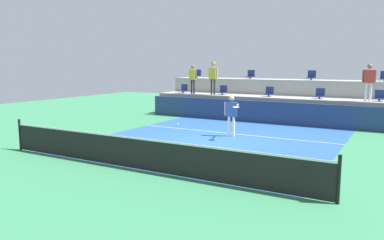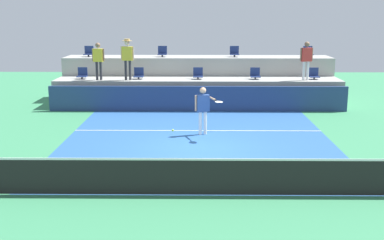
{
  "view_description": "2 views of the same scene",
  "coord_description": "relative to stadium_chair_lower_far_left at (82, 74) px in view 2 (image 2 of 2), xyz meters",
  "views": [
    {
      "loc": [
        6.26,
        -12.12,
        2.92
      ],
      "look_at": [
        -0.28,
        -0.6,
        0.96
      ],
      "focal_mm": 34.98,
      "sensor_mm": 36.0,
      "label": 1
    },
    {
      "loc": [
        -0.01,
        -14.85,
        4.27
      ],
      "look_at": [
        -0.17,
        -0.87,
        1.14
      ],
      "focal_mm": 45.43,
      "sensor_mm": 36.0,
      "label": 2
    }
  ],
  "objects": [
    {
      "name": "stadium_chair_upper_left",
      "position": [
        3.56,
        1.8,
        0.85
      ],
      "size": [
        0.44,
        0.4,
        0.52
      ],
      "color": "#2D2D33",
      "rests_on": "seating_tier_upper"
    },
    {
      "name": "stadium_chair_upper_far_left",
      "position": [
        -0.06,
        1.8,
        0.85
      ],
      "size": [
        0.44,
        0.4,
        0.52
      ],
      "color": "#2D2D33",
      "rests_on": "seating_tier_upper"
    },
    {
      "name": "spectator_in_white",
      "position": [
        0.85,
        -0.38,
        0.79
      ],
      "size": [
        0.59,
        0.27,
        1.67
      ],
      "color": "#2D2D33",
      "rests_on": "seating_tier_lower"
    },
    {
      "name": "seating_tier_lower",
      "position": [
        5.3,
        0.07,
        -0.84
      ],
      "size": [
        13.0,
        1.8,
        1.25
      ],
      "primitive_type": "cube",
      "color": "#9E9E99",
      "rests_on": "ground_plane"
    },
    {
      "name": "stadium_chair_lower_center",
      "position": [
        5.3,
        0.0,
        0.0
      ],
      "size": [
        0.44,
        0.4,
        0.52
      ],
      "color": "#2D2D33",
      "rests_on": "seating_tier_lower"
    },
    {
      "name": "sponsor_backboard",
      "position": [
        5.3,
        -1.23,
        -0.91
      ],
      "size": [
        13.0,
        0.16,
        1.1
      ],
      "primitive_type": "cube",
      "color": "navy",
      "rests_on": "ground_plane"
    },
    {
      "name": "stadium_chair_lower_far_left",
      "position": [
        0.0,
        0.0,
        0.0
      ],
      "size": [
        0.44,
        0.4,
        0.52
      ],
      "color": "#2D2D33",
      "rests_on": "seating_tier_lower"
    },
    {
      "name": "tennis_net",
      "position": [
        5.3,
        -11.23,
        -0.97
      ],
      "size": [
        10.48,
        0.08,
        1.07
      ],
      "color": "black",
      "rests_on": "ground_plane"
    },
    {
      "name": "seating_tier_upper",
      "position": [
        5.3,
        1.87,
        -0.41
      ],
      "size": [
        13.0,
        1.8,
        2.1
      ],
      "primitive_type": "cube",
      "color": "#9E9E99",
      "rests_on": "ground_plane"
    },
    {
      "name": "tennis_ball",
      "position": [
        4.55,
        -8.07,
        -0.65
      ],
      "size": [
        0.07,
        0.07,
        0.07
      ],
      "color": "#CCE033"
    },
    {
      "name": "court_service_line",
      "position": [
        5.3,
        -4.83,
        -1.46
      ],
      "size": [
        9.0,
        0.06,
        0.0
      ],
      "primitive_type": "cube",
      "color": "white",
      "rests_on": "ground_plane"
    },
    {
      "name": "ground_plane",
      "position": [
        5.3,
        -7.23,
        -1.46
      ],
      "size": [
        40.0,
        40.0,
        0.0
      ],
      "primitive_type": "plane",
      "color": "#388456"
    },
    {
      "name": "spectator_in_grey",
      "position": [
        10.12,
        -0.38,
        0.83
      ],
      "size": [
        0.6,
        0.27,
        1.72
      ],
      "color": "white",
      "rests_on": "seating_tier_lower"
    },
    {
      "name": "stadium_chair_lower_left",
      "position": [
        2.59,
        0.0,
        0.0
      ],
      "size": [
        0.44,
        0.4,
        0.52
      ],
      "color": "#2D2D33",
      "rests_on": "seating_tier_lower"
    },
    {
      "name": "stadium_chair_upper_right",
      "position": [
        7.08,
        1.8,
        0.85
      ],
      "size": [
        0.44,
        0.4,
        0.52
      ],
      "color": "#2D2D33",
      "rests_on": "seating_tier_upper"
    },
    {
      "name": "court_inner_paint",
      "position": [
        5.3,
        -6.23,
        -1.46
      ],
      "size": [
        9.0,
        10.0,
        0.01
      ],
      "primitive_type": "cube",
      "color": "#285693",
      "rests_on": "ground_plane"
    },
    {
      "name": "spectator_with_hat",
      "position": [
        2.15,
        -0.38,
        0.93
      ],
      "size": [
        0.62,
        0.49,
        1.84
      ],
      "color": "#2D2D33",
      "rests_on": "seating_tier_lower"
    },
    {
      "name": "stadium_chair_upper_far_right",
      "position": [
        10.68,
        1.8,
        0.85
      ],
      "size": [
        0.44,
        0.4,
        0.52
      ],
      "color": "#2D2D33",
      "rests_on": "seating_tier_upper"
    },
    {
      "name": "stadium_chair_lower_far_right",
      "position": [
        10.59,
        0.0,
        0.0
      ],
      "size": [
        0.44,
        0.4,
        0.52
      ],
      "color": "#2D2D33",
      "rests_on": "seating_tier_lower"
    },
    {
      "name": "tennis_player",
      "position": [
        5.49,
        -5.4,
        -0.43
      ],
      "size": [
        0.99,
        1.13,
        1.69
      ],
      "color": "white",
      "rests_on": "ground_plane"
    },
    {
      "name": "stadium_chair_lower_right",
      "position": [
        7.92,
        0.0,
        0.0
      ],
      "size": [
        0.44,
        0.4,
        0.52
      ],
      "color": "#2D2D33",
      "rests_on": "seating_tier_lower"
    }
  ]
}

